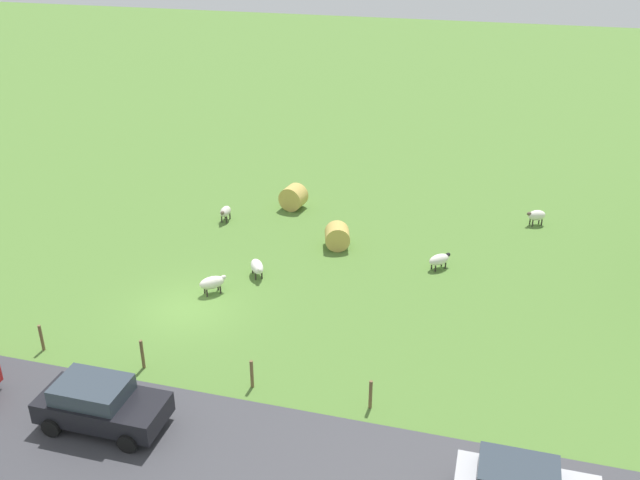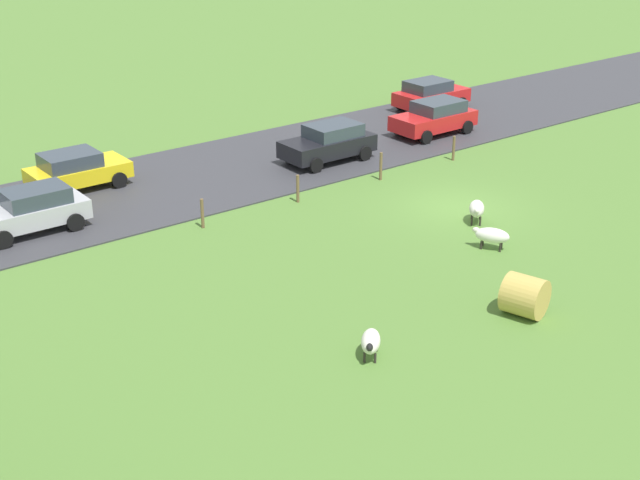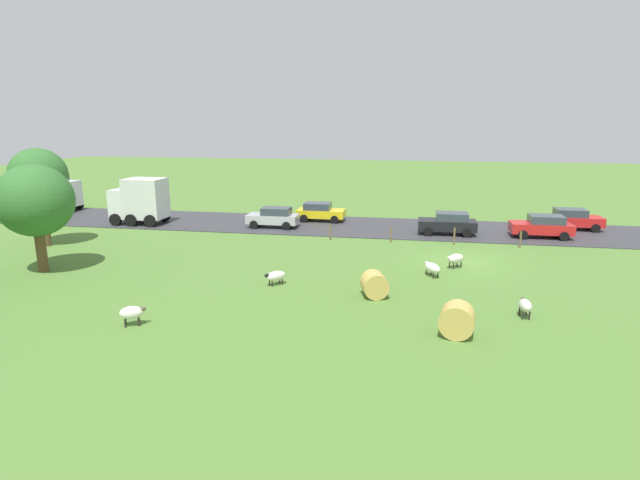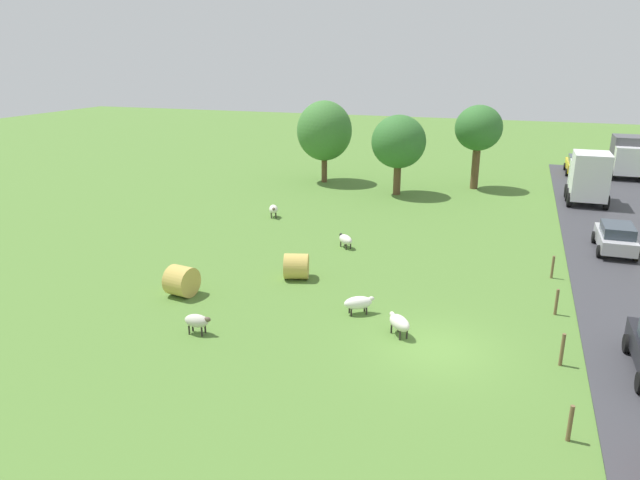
% 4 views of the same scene
% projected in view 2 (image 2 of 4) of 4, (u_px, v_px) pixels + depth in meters
% --- Properties ---
extents(ground_plane, '(160.00, 160.00, 0.00)m').
position_uv_depth(ground_plane, '(457.00, 207.00, 33.77)').
color(ground_plane, '#517A33').
extents(road_strip, '(8.00, 80.00, 0.06)m').
position_uv_depth(road_strip, '(314.00, 150.00, 40.29)').
color(road_strip, '#38383D').
rests_on(road_strip, ground_plane).
extents(sheep_0, '(1.14, 1.12, 0.73)m').
position_uv_depth(sheep_0, '(371.00, 342.00, 23.48)').
color(sheep_0, silver).
rests_on(sheep_0, ground_plane).
extents(sheep_1, '(1.16, 1.19, 0.81)m').
position_uv_depth(sheep_1, '(477.00, 209.00, 32.18)').
color(sheep_1, silver).
rests_on(sheep_1, ground_plane).
extents(sheep_2, '(1.27, 1.06, 0.76)m').
position_uv_depth(sheep_2, '(492.00, 235.00, 30.02)').
color(sheep_2, white).
rests_on(sheep_2, ground_plane).
extents(hay_bale_1, '(1.42, 1.48, 1.21)m').
position_uv_depth(hay_bale_1, '(525.00, 296.00, 25.63)').
color(hay_bale_1, tan).
rests_on(hay_bale_1, ground_plane).
extents(fence_post_0, '(0.12, 0.12, 1.10)m').
position_uv_depth(fence_post_0, '(454.00, 148.00, 38.83)').
color(fence_post_0, brown).
rests_on(fence_post_0, ground_plane).
extents(fence_post_1, '(0.12, 0.12, 1.18)m').
position_uv_depth(fence_post_1, '(381.00, 166.00, 36.44)').
color(fence_post_1, brown).
rests_on(fence_post_1, ground_plane).
extents(fence_post_2, '(0.12, 0.12, 1.10)m').
position_uv_depth(fence_post_2, '(298.00, 189.00, 34.08)').
color(fence_post_2, brown).
rests_on(fence_post_2, ground_plane).
extents(fence_post_3, '(0.12, 0.12, 1.10)m').
position_uv_depth(fence_post_3, '(202.00, 213.00, 31.71)').
color(fence_post_3, brown).
rests_on(fence_post_3, ground_plane).
extents(car_0, '(2.07, 4.15, 1.60)m').
position_uv_depth(car_0, '(329.00, 142.00, 38.49)').
color(car_0, black).
rests_on(car_0, road_strip).
extents(car_1, '(2.11, 3.90, 1.51)m').
position_uv_depth(car_1, '(76.00, 169.00, 35.27)').
color(car_1, yellow).
rests_on(car_1, road_strip).
extents(car_2, '(2.08, 3.99, 1.57)m').
position_uv_depth(car_2, '(430.00, 94.00, 46.34)').
color(car_2, red).
rests_on(car_2, road_strip).
extents(car_3, '(2.09, 4.16, 1.59)m').
position_uv_depth(car_3, '(435.00, 117.00, 42.26)').
color(car_3, red).
rests_on(car_3, road_strip).
extents(car_5, '(1.92, 3.96, 1.56)m').
position_uv_depth(car_5, '(31.00, 210.00, 31.16)').
color(car_5, '#B7B7BC').
rests_on(car_5, road_strip).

